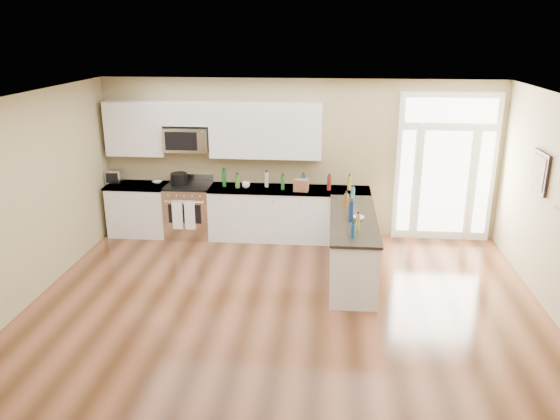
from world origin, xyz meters
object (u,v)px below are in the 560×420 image
at_px(peninsula_cabinet, 352,249).
at_px(toaster_oven, 114,176).
at_px(kitchen_range, 190,210).
at_px(stockpot, 179,178).

bearing_deg(peninsula_cabinet, toaster_oven, 160.20).
bearing_deg(kitchen_range, stockpot, 166.68).
distance_m(peninsula_cabinet, stockpot, 3.44).
xyz_separation_m(peninsula_cabinet, kitchen_range, (-2.87, 1.45, 0.04)).
distance_m(kitchen_range, stockpot, 0.61).
height_order(peninsula_cabinet, toaster_oven, toaster_oven).
xyz_separation_m(peninsula_cabinet, toaster_oven, (-4.26, 1.53, 0.62)).
bearing_deg(stockpot, peninsula_cabinet, -26.07).
relative_size(peninsula_cabinet, stockpot, 8.01).
bearing_deg(kitchen_range, peninsula_cabinet, -26.74).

